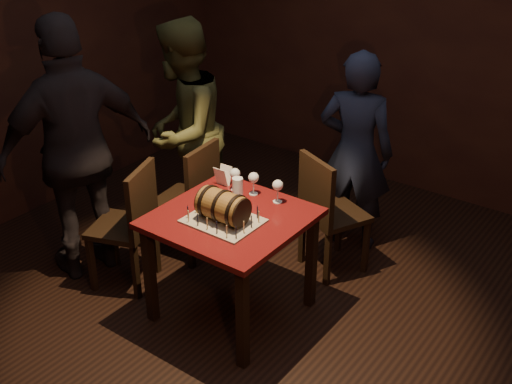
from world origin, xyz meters
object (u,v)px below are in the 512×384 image
barrel_cake (223,206)px  wine_glass_mid (254,179)px  wine_glass_right (278,186)px  person_left_rear (183,132)px  chair_left_rear (193,195)px  pub_table (231,231)px  person_left_front (77,151)px  person_back (355,152)px  wine_glass_left (235,174)px  chair_left_front (131,220)px  pint_of_ale (238,189)px  chair_back (327,209)px

barrel_cake → wine_glass_mid: 0.41m
wine_glass_right → person_left_rear: bearing=163.9°
wine_glass_mid → chair_left_rear: (-0.62, 0.07, -0.34)m
pub_table → person_left_front: person_left_front is taller
person_back → person_left_front: person_left_front is taller
wine_glass_mid → pub_table: bearing=-79.6°
wine_glass_left → person_left_front: size_ratio=0.08×
pub_table → person_left_front: size_ratio=0.47×
person_back → chair_left_front: bearing=40.4°
barrel_cake → wine_glass_mid: (-0.07, 0.41, 0.01)m
person_back → person_left_front: (-1.39, -1.47, 0.17)m
barrel_cake → person_left_front: bearing=-174.7°
pint_of_ale → chair_left_front: (-0.67, -0.36, -0.30)m
barrel_cake → pint_of_ale: bearing=111.3°
pint_of_ale → chair_left_rear: bearing=162.4°
pint_of_ale → person_left_front: person_left_front is taller
wine_glass_mid → chair_left_rear: chair_left_rear is taller
pub_table → wine_glass_left: 0.42m
chair_left_front → person_left_rear: (-0.21, 0.80, 0.35)m
barrel_cake → person_left_rear: (-1.00, 0.74, 0.01)m
pint_of_ale → person_left_rear: (-0.88, 0.44, 0.05)m
pint_of_ale → barrel_cake: bearing=-68.7°
chair_left_front → person_back: (0.97, 1.42, 0.26)m
wine_glass_mid → barrel_cake: bearing=-80.6°
barrel_cake → person_left_rear: 1.24m
barrel_cake → person_back: 1.38m
chair_left_front → person_back: bearing=55.8°
wine_glass_mid → pint_of_ale: (-0.05, -0.11, -0.04)m
pub_table → chair_left_front: chair_left_front is taller
chair_back → wine_glass_left: bearing=-130.7°
chair_left_rear → person_left_front: bearing=-131.2°
pub_table → person_left_front: 1.25m
pub_table → wine_glass_right: 0.42m
chair_left_rear → wine_glass_mid: bearing=-6.4°
pub_table → wine_glass_mid: 0.40m
pint_of_ale → wine_glass_left: bearing=135.9°
person_left_rear → person_left_front: size_ratio=0.92×
wine_glass_right → chair_left_rear: chair_left_rear is taller
wine_glass_mid → person_back: person_back is taller
wine_glass_right → pint_of_ale: 0.27m
chair_left_front → pint_of_ale: bearing=28.3°
wine_glass_mid → wine_glass_right: bearing=0.9°
chair_left_rear → person_back: size_ratio=0.59×
person_left_rear → chair_back: bearing=77.6°
wine_glass_left → pint_of_ale: size_ratio=1.07×
chair_left_rear → person_left_rear: 0.53m
wine_glass_left → person_left_rear: bearing=156.1°
person_left_front → wine_glass_right: bearing=129.6°
wine_glass_left → chair_left_front: (-0.58, -0.45, -0.35)m
barrel_cake → chair_left_front: size_ratio=0.39×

